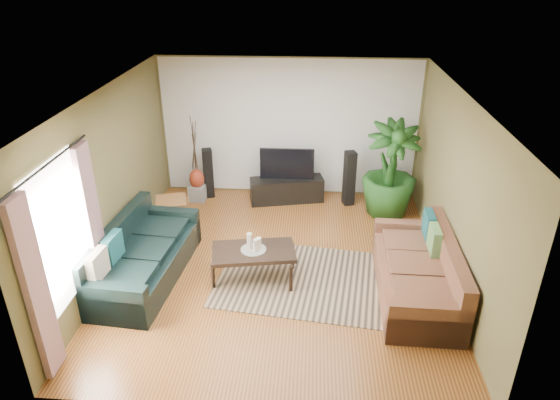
# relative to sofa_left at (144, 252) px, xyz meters

# --- Properties ---
(floor) EXTENTS (5.50, 5.50, 0.00)m
(floor) POSITION_rel_sofa_left_xyz_m (1.97, 0.41, -0.42)
(floor) COLOR #985C27
(floor) RESTS_ON ground
(ceiling) EXTENTS (5.50, 5.50, 0.00)m
(ceiling) POSITION_rel_sofa_left_xyz_m (1.97, 0.41, 2.28)
(ceiling) COLOR white
(ceiling) RESTS_ON ground
(wall_back) EXTENTS (5.00, 0.00, 5.00)m
(wall_back) POSITION_rel_sofa_left_xyz_m (1.97, 3.16, 0.93)
(wall_back) COLOR brown
(wall_back) RESTS_ON ground
(wall_front) EXTENTS (5.00, 0.00, 5.00)m
(wall_front) POSITION_rel_sofa_left_xyz_m (1.97, -2.34, 0.93)
(wall_front) COLOR brown
(wall_front) RESTS_ON ground
(wall_left) EXTENTS (0.00, 5.50, 5.50)m
(wall_left) POSITION_rel_sofa_left_xyz_m (-0.53, 0.41, 0.92)
(wall_left) COLOR brown
(wall_left) RESTS_ON ground
(wall_right) EXTENTS (0.00, 5.50, 5.50)m
(wall_right) POSITION_rel_sofa_left_xyz_m (4.47, 0.41, 0.92)
(wall_right) COLOR brown
(wall_right) RESTS_ON ground
(backwall_panel) EXTENTS (4.90, 0.00, 4.90)m
(backwall_panel) POSITION_rel_sofa_left_xyz_m (1.97, 3.15, 0.93)
(backwall_panel) COLOR white
(backwall_panel) RESTS_ON ground
(window_pane) EXTENTS (0.00, 1.80, 1.80)m
(window_pane) POSITION_rel_sofa_left_xyz_m (-0.51, -1.19, 0.97)
(window_pane) COLOR white
(window_pane) RESTS_ON ground
(curtain_near) EXTENTS (0.08, 0.35, 2.20)m
(curtain_near) POSITION_rel_sofa_left_xyz_m (-0.46, -1.94, 0.72)
(curtain_near) COLOR gray
(curtain_near) RESTS_ON ground
(curtain_far) EXTENTS (0.08, 0.35, 2.20)m
(curtain_far) POSITION_rel_sofa_left_xyz_m (-0.46, -0.44, 0.72)
(curtain_far) COLOR gray
(curtain_far) RESTS_ON ground
(curtain_rod) EXTENTS (0.03, 1.90, 0.03)m
(curtain_rod) POSITION_rel_sofa_left_xyz_m (-0.46, -1.19, 1.87)
(curtain_rod) COLOR black
(curtain_rod) RESTS_ON ground
(sofa_left) EXTENTS (1.20, 2.40, 0.85)m
(sofa_left) POSITION_rel_sofa_left_xyz_m (0.00, 0.00, 0.00)
(sofa_left) COLOR black
(sofa_left) RESTS_ON floor
(sofa_right) EXTENTS (1.06, 2.26, 0.85)m
(sofa_right) POSITION_rel_sofa_left_xyz_m (3.94, -0.14, 0.00)
(sofa_right) COLOR brown
(sofa_right) RESTS_ON floor
(area_rug) EXTENTS (2.85, 2.19, 0.01)m
(area_rug) POSITION_rel_sofa_left_xyz_m (2.42, 0.07, -0.42)
(area_rug) COLOR #A2855F
(area_rug) RESTS_ON floor
(coffee_table) EXTENTS (1.30, 0.85, 0.49)m
(coffee_table) POSITION_rel_sofa_left_xyz_m (1.62, 0.07, -0.18)
(coffee_table) COLOR black
(coffee_table) RESTS_ON floor
(candle_tray) EXTENTS (0.37, 0.37, 0.02)m
(candle_tray) POSITION_rel_sofa_left_xyz_m (1.62, 0.07, 0.08)
(candle_tray) COLOR gray
(candle_tray) RESTS_ON coffee_table
(candle_tall) EXTENTS (0.08, 0.08, 0.24)m
(candle_tall) POSITION_rel_sofa_left_xyz_m (1.56, 0.10, 0.20)
(candle_tall) COLOR beige
(candle_tall) RESTS_ON candle_tray
(candle_mid) EXTENTS (0.08, 0.08, 0.19)m
(candle_mid) POSITION_rel_sofa_left_xyz_m (1.66, 0.03, 0.18)
(candle_mid) COLOR beige
(candle_mid) RESTS_ON candle_tray
(candle_short) EXTENTS (0.08, 0.08, 0.15)m
(candle_short) POSITION_rel_sofa_left_xyz_m (1.69, 0.13, 0.16)
(candle_short) COLOR white
(candle_short) RESTS_ON candle_tray
(tv_stand) EXTENTS (1.47, 0.71, 0.47)m
(tv_stand) POSITION_rel_sofa_left_xyz_m (1.96, 2.72, -0.19)
(tv_stand) COLOR black
(tv_stand) RESTS_ON floor
(television) EXTENTS (1.03, 0.06, 0.61)m
(television) POSITION_rel_sofa_left_xyz_m (1.96, 2.74, 0.35)
(television) COLOR black
(television) RESTS_ON tv_stand
(speaker_left) EXTENTS (0.23, 0.25, 1.00)m
(speaker_left) POSITION_rel_sofa_left_xyz_m (0.40, 2.82, 0.07)
(speaker_left) COLOR black
(speaker_left) RESTS_ON floor
(speaker_right) EXTENTS (0.24, 0.26, 1.07)m
(speaker_right) POSITION_rel_sofa_left_xyz_m (3.16, 2.68, 0.11)
(speaker_right) COLOR black
(speaker_right) RESTS_ON floor
(potted_plant) EXTENTS (1.08, 1.08, 1.76)m
(potted_plant) POSITION_rel_sofa_left_xyz_m (3.85, 2.32, 0.46)
(potted_plant) COLOR #1B4818
(potted_plant) RESTS_ON floor
(plant_pot) EXTENTS (0.33, 0.33, 0.25)m
(plant_pot) POSITION_rel_sofa_left_xyz_m (3.85, 2.32, -0.30)
(plant_pot) COLOR black
(plant_pot) RESTS_ON floor
(pedestal) EXTENTS (0.34, 0.34, 0.31)m
(pedestal) POSITION_rel_sofa_left_xyz_m (0.21, 2.64, -0.27)
(pedestal) COLOR gray
(pedestal) RESTS_ON floor
(vase) EXTENTS (0.28, 0.28, 0.40)m
(vase) POSITION_rel_sofa_left_xyz_m (0.21, 2.64, 0.03)
(vase) COLOR maroon
(vase) RESTS_ON pedestal
(side_table) EXTENTS (0.64, 0.64, 0.55)m
(side_table) POSITION_rel_sofa_left_xyz_m (0.01, 1.51, -0.15)
(side_table) COLOR #946230
(side_table) RESTS_ON floor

